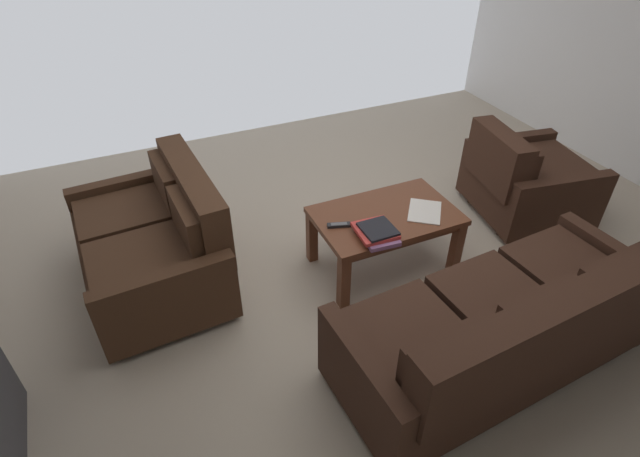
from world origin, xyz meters
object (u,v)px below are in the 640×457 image
Objects in this scene: loveseat_near at (158,241)px; loose_magazine at (425,211)px; sofa_main at (506,328)px; tv_remote at (339,225)px; armchair_side at (525,180)px; coffee_table at (385,222)px; book_stack at (377,232)px.

loose_magazine is at bearing 161.76° from loveseat_near.
tv_remote is (0.52, -1.11, 0.13)m from sofa_main.
loveseat_near is 2.96m from armchair_side.
coffee_table is at bearing -82.47° from sofa_main.
loveseat_near reaches higher than sofa_main.
sofa_main is at bearing 114.91° from tv_remote.
sofa_main is at bearing 44.23° from armchair_side.
tv_remote is at bearing -0.16° from coffee_table.
tv_remote is at bearing -48.84° from book_stack.
armchair_side is 1.18m from loose_magazine.
armchair_side reaches higher than loose_magazine.
book_stack is at bearing 11.47° from armchair_side.
armchair_side is at bearing -168.53° from book_stack.
tv_remote is (-1.15, 0.49, 0.13)m from loveseat_near.
coffee_table is (-1.52, 0.49, 0.05)m from loveseat_near.
coffee_table is at bearing 162.03° from loveseat_near.
armchair_side is 1.64m from book_stack.
sofa_main is 0.98m from book_stack.
sofa_main is at bearing 110.42° from book_stack.
loveseat_near is 1.60m from coffee_table.
loose_magazine is (1.15, 0.22, 0.14)m from armchair_side.
loveseat_near is 1.26m from tv_remote.
book_stack is at bearing 46.72° from coffee_table.
coffee_table is 3.27× the size of book_stack.
armchair_side is (-2.93, 0.37, -0.02)m from loveseat_near.
loose_magazine is at bearing 171.42° from tv_remote.
sofa_main is 6.43× the size of book_stack.
loveseat_near is at bearing 18.94° from loose_magazine.
book_stack is (-1.33, 0.70, 0.15)m from loveseat_near.
loveseat_near is 1.37× the size of armchair_side.
loose_magazine is (-0.26, 0.09, 0.08)m from coffee_table.
sofa_main reaches higher than tv_remote.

